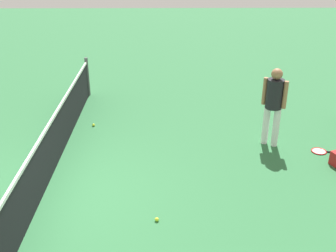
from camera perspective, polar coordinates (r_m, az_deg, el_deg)
ground_plane at (r=7.48m, az=-17.24°, el=-9.52°), size 40.00×40.00×0.00m
court_net at (r=7.22m, az=-17.74°, el=-6.23°), size 10.09×0.09×1.07m
player_near_side at (r=8.71m, az=14.57°, el=3.43°), size 0.47×0.49×1.70m
tennis_racket_near_player at (r=9.11m, az=20.50°, el=-3.33°), size 0.37×0.61×0.03m
tennis_ball_near_player at (r=9.81m, az=-10.36°, el=0.15°), size 0.07×0.07×0.07m
tennis_ball_by_net at (r=9.47m, az=13.22°, el=-1.09°), size 0.07×0.07×0.07m
tennis_ball_midcourt at (r=6.62m, az=-1.57°, el=-12.91°), size 0.07×0.07×0.07m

